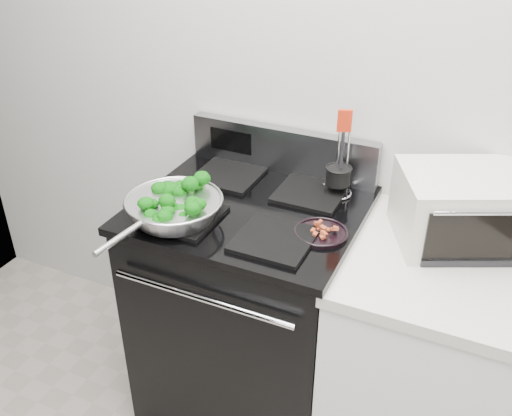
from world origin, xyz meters
The scene contains 8 objects.
back_wall centered at (0.00, 1.75, 1.35)m, with size 4.00×0.02×2.70m, color #BAB7B0.
gas_range centered at (-0.30, 1.41, 0.49)m, with size 0.79×0.69×1.13m.
counter centered at (0.39, 1.41, 0.46)m, with size 0.62×0.68×0.92m.
skillet centered at (-0.49, 1.21, 1.00)m, with size 0.33×0.53×0.07m.
broccoli_pile centered at (-0.49, 1.22, 1.02)m, with size 0.26×0.26×0.09m, color #043206, non-canonical shape.
bacon_plate centered at (-0.01, 1.34, 0.97)m, with size 0.18×0.18×0.04m.
utensil_holder centered at (-0.04, 1.62, 1.01)m, with size 0.11×0.11×0.33m.
toaster_oven centered at (0.40, 1.55, 1.04)m, with size 0.50×0.46×0.24m.
Camera 1 is at (0.45, -0.17, 1.97)m, focal length 40.00 mm.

